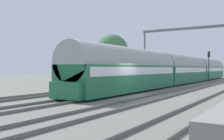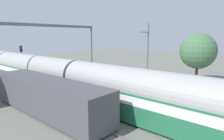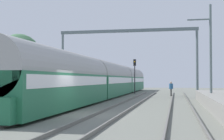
{
  "view_description": "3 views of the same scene",
  "coord_description": "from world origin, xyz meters",
  "px_view_note": "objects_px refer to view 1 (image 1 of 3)",
  "views": [
    {
      "loc": [
        9.24,
        -18.11,
        2.11
      ],
      "look_at": [
        -1.98,
        0.08,
        1.97
      ],
      "focal_mm": 42.89,
      "sensor_mm": 36.0,
      "label": 1
    },
    {
      "loc": [
        -14.5,
        -4.7,
        6.41
      ],
      "look_at": [
        1.59,
        9.33,
        2.74
      ],
      "focal_mm": 32.44,
      "sensor_mm": 36.0,
      "label": 2
    },
    {
      "loc": [
        5.61,
        -16.99,
        1.97
      ],
      "look_at": [
        -0.99,
        15.34,
        2.97
      ],
      "focal_mm": 50.46,
      "sensor_mm": 36.0,
      "label": 3
    }
  ],
  "objects_px": {
    "passenger_train": "(183,69)",
    "railway_signal_far": "(209,62)",
    "catenary_gantry": "(198,41)",
    "freight_car": "(127,74)"
  },
  "relations": [
    {
      "from": "passenger_train",
      "to": "railway_signal_far",
      "type": "xyz_separation_m",
      "value": [
        1.92,
        7.55,
        1.12
      ]
    },
    {
      "from": "passenger_train",
      "to": "railway_signal_far",
      "type": "bearing_deg",
      "value": 75.75
    },
    {
      "from": "passenger_train",
      "to": "freight_car",
      "type": "xyz_separation_m",
      "value": [
        -3.95,
        -9.32,
        -0.5
      ]
    },
    {
      "from": "freight_car",
      "to": "railway_signal_far",
      "type": "bearing_deg",
      "value": 70.82
    },
    {
      "from": "freight_car",
      "to": "catenary_gantry",
      "type": "distance_m",
      "value": 11.98
    },
    {
      "from": "freight_car",
      "to": "passenger_train",
      "type": "bearing_deg",
      "value": 67.03
    },
    {
      "from": "passenger_train",
      "to": "freight_car",
      "type": "height_order",
      "value": "passenger_train"
    },
    {
      "from": "freight_car",
      "to": "railway_signal_far",
      "type": "xyz_separation_m",
      "value": [
        5.87,
        16.87,
        1.62
      ]
    },
    {
      "from": "railway_signal_far",
      "to": "catenary_gantry",
      "type": "relative_size",
      "value": 0.3
    },
    {
      "from": "passenger_train",
      "to": "freight_car",
      "type": "distance_m",
      "value": 10.13
    }
  ]
}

